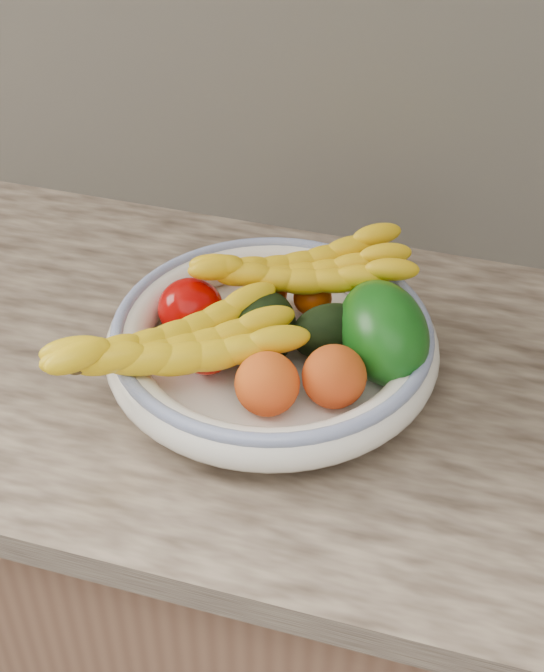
{
  "coord_description": "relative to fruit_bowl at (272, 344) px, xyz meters",
  "views": [
    {
      "loc": [
        0.24,
        0.86,
        1.65
      ],
      "look_at": [
        0.0,
        1.66,
        0.96
      ],
      "focal_mm": 50.0,
      "sensor_mm": 36.0,
      "label": 1
    }
  ],
  "objects": [
    {
      "name": "banana_bunch_back",
      "position": [
        0.01,
        0.09,
        0.04
      ],
      "size": [
        0.3,
        0.22,
        0.08
      ],
      "primitive_type": null,
      "rotation": [
        0.0,
        0.0,
        0.44
      ],
      "color": "yellow",
      "rests_on": "fruit_bowl"
    },
    {
      "name": "clementine_back_left",
      "position": [
        -0.04,
        0.09,
        0.01
      ],
      "size": [
        0.07,
        0.07,
        0.05
      ],
      "primitive_type": "ellipsoid",
      "rotation": [
        0.0,
        0.0,
        0.3
      ],
      "color": "#DB4A04",
      "rests_on": "fruit_bowl"
    },
    {
      "name": "kitchen_counter",
      "position": [
        0.0,
        0.03,
        -0.48
      ],
      "size": [
        2.44,
        0.66,
        1.4
      ],
      "color": "brown",
      "rests_on": "ground"
    },
    {
      "name": "avocado_right",
      "position": [
        0.06,
        0.02,
        0.02
      ],
      "size": [
        0.11,
        0.11,
        0.06
      ],
      "primitive_type": "ellipsoid",
      "rotation": [
        0.0,
        0.0,
        -0.87
      ],
      "color": "black",
      "rests_on": "fruit_bowl"
    },
    {
      "name": "avocado_center",
      "position": [
        -0.01,
        0.01,
        0.02
      ],
      "size": [
        0.09,
        0.12,
        0.08
      ],
      "primitive_type": "ellipsoid",
      "rotation": [
        0.0,
        0.0,
        0.16
      ],
      "color": "black",
      "rests_on": "fruit_bowl"
    },
    {
      "name": "peach_right",
      "position": [
        0.09,
        -0.06,
        0.02
      ],
      "size": [
        0.08,
        0.08,
        0.07
      ],
      "primitive_type": "ellipsoid",
      "rotation": [
        0.0,
        0.0,
        0.2
      ],
      "color": "orange",
      "rests_on": "fruit_bowl"
    },
    {
      "name": "tomato_left",
      "position": [
        -0.11,
        0.02,
        0.01
      ],
      "size": [
        0.08,
        0.08,
        0.07
      ],
      "primitive_type": "ellipsoid",
      "rotation": [
        0.0,
        0.0,
        -0.02
      ],
      "color": "#A30301",
      "rests_on": "fruit_bowl"
    },
    {
      "name": "tomato_near_left",
      "position": [
        -0.07,
        -0.04,
        0.01
      ],
      "size": [
        0.09,
        0.09,
        0.06
      ],
      "primitive_type": "ellipsoid",
      "rotation": [
        0.0,
        0.0,
        -0.39
      ],
      "color": "#C60B00",
      "rests_on": "fruit_bowl"
    },
    {
      "name": "banana_bunch_front",
      "position": [
        -0.09,
        -0.08,
        0.03
      ],
      "size": [
        0.31,
        0.29,
        0.08
      ],
      "primitive_type": null,
      "rotation": [
        0.0,
        0.0,
        0.71
      ],
      "color": "yellow",
      "rests_on": "fruit_bowl"
    },
    {
      "name": "clementine_back_right",
      "position": [
        0.02,
        0.09,
        0.01
      ],
      "size": [
        0.05,
        0.05,
        0.04
      ],
      "primitive_type": "ellipsoid",
      "rotation": [
        0.0,
        0.0,
        -0.06
      ],
      "color": "#DD4C04",
      "rests_on": "fruit_bowl"
    },
    {
      "name": "green_mango",
      "position": [
        0.13,
        0.02,
        0.03
      ],
      "size": [
        0.18,
        0.19,
        0.13
      ],
      "primitive_type": "ellipsoid",
      "rotation": [
        0.0,
        0.31,
        0.55
      ],
      "color": "#0E4A0E",
      "rests_on": "fruit_bowl"
    },
    {
      "name": "fruit_bowl",
      "position": [
        0.0,
        0.0,
        0.0
      ],
      "size": [
        0.39,
        0.39,
        0.08
      ],
      "color": "white",
      "rests_on": "kitchen_counter"
    },
    {
      "name": "peach_front",
      "position": [
        0.02,
        -0.09,
        0.02
      ],
      "size": [
        0.09,
        0.09,
        0.07
      ],
      "primitive_type": "ellipsoid",
      "rotation": [
        0.0,
        0.0,
        0.34
      ],
      "color": "orange",
      "rests_on": "fruit_bowl"
    }
  ]
}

